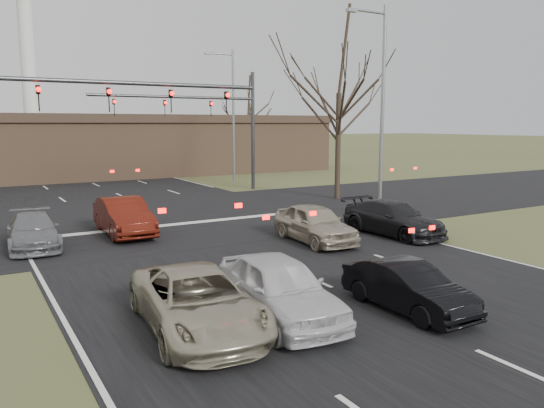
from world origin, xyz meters
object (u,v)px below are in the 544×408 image
at_px(car_grey_ahead, 33,231).
at_px(car_silver_ahead, 315,223).
at_px(car_silver_suv, 197,301).
at_px(car_charcoal_sedan, 393,218).
at_px(streetlight_right_near, 380,101).
at_px(car_red_ahead, 124,216).
at_px(streetlight_right_far, 231,109).
at_px(building, 100,145).
at_px(mast_arm_far, 215,116).
at_px(car_white_sedan, 279,288).
at_px(mast_arm_near, 56,110).
at_px(car_black_hatch, 408,287).

xyz_separation_m(car_grey_ahead, car_silver_ahead, (9.45, -4.54, 0.11)).
relative_size(car_silver_suv, car_charcoal_sedan, 1.02).
relative_size(streetlight_right_near, car_red_ahead, 2.17).
bearing_deg(streetlight_right_far, building, 123.65).
bearing_deg(car_silver_ahead, streetlight_right_far, 77.15).
distance_m(car_charcoal_sedan, car_grey_ahead, 13.96).
distance_m(car_silver_suv, car_red_ahead, 11.18).
bearing_deg(car_charcoal_sedan, car_silver_suv, -156.24).
relative_size(car_red_ahead, car_silver_ahead, 1.07).
xyz_separation_m(mast_arm_far, car_silver_ahead, (-3.24, -16.07, -4.28)).
height_order(car_silver_suv, car_red_ahead, car_red_ahead).
bearing_deg(car_silver_suv, mast_arm_far, 70.20).
bearing_deg(car_red_ahead, car_white_sedan, -85.94).
relative_size(mast_arm_near, car_red_ahead, 2.62).
relative_size(mast_arm_near, car_white_sedan, 2.77).
bearing_deg(car_white_sedan, mast_arm_near, 107.34).
bearing_deg(car_charcoal_sedan, mast_arm_near, 147.94).
distance_m(car_grey_ahead, car_red_ahead, 3.56).
height_order(car_silver_suv, car_charcoal_sedan, car_charcoal_sedan).
xyz_separation_m(mast_arm_far, streetlight_right_near, (2.64, -13.00, 0.57)).
bearing_deg(car_black_hatch, car_silver_ahead, 71.92).
bearing_deg(car_black_hatch, car_white_sedan, 158.92).
height_order(building, mast_arm_near, mast_arm_near).
relative_size(car_charcoal_sedan, car_silver_ahead, 1.10).
xyz_separation_m(building, streetlight_right_far, (7.32, -11.00, 2.92)).
distance_m(building, streetlight_right_far, 13.53).
relative_size(building, car_charcoal_sedan, 8.94).
bearing_deg(mast_arm_far, car_silver_ahead, -101.39).
height_order(car_black_hatch, car_charcoal_sedan, car_charcoal_sedan).
xyz_separation_m(streetlight_right_far, car_red_ahead, (-12.32, -14.93, -4.83)).
bearing_deg(streetlight_right_far, streetlight_right_near, -91.68).
relative_size(streetlight_right_far, car_silver_ahead, 2.32).
bearing_deg(mast_arm_far, car_silver_suv, -115.64).
bearing_deg(streetlight_right_far, mast_arm_near, -136.11).
relative_size(car_grey_ahead, car_silver_ahead, 1.00).
bearing_deg(car_silver_ahead, streetlight_right_near, 32.39).
xyz_separation_m(streetlight_right_near, car_charcoal_sedan, (-2.32, -3.61, -4.90)).
height_order(streetlight_right_far, car_grey_ahead, streetlight_right_far).
xyz_separation_m(car_charcoal_sedan, car_grey_ahead, (-13.00, 5.08, -0.06)).
bearing_deg(mast_arm_near, car_silver_suv, -85.97).
height_order(mast_arm_far, car_charcoal_sedan, mast_arm_far).
xyz_separation_m(mast_arm_near, streetlight_right_near, (14.05, -3.00, 0.51)).
distance_m(mast_arm_far, car_red_ahead, 14.89).
height_order(streetlight_right_near, car_red_ahead, streetlight_right_near).
bearing_deg(car_black_hatch, streetlight_right_far, 72.42).
bearing_deg(car_silver_ahead, car_white_sedan, -126.14).
xyz_separation_m(streetlight_right_near, car_black_hatch, (-8.32, -10.47, -4.99)).
bearing_deg(mast_arm_near, building, 73.87).
relative_size(car_black_hatch, car_silver_ahead, 0.84).
bearing_deg(streetlight_right_far, car_charcoal_sedan, -97.79).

